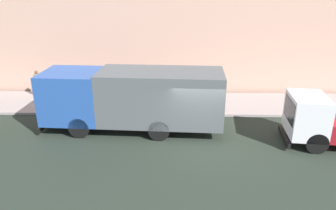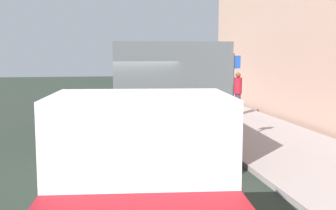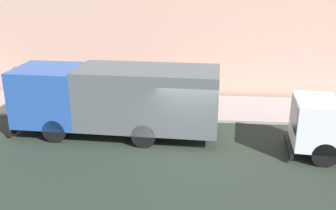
{
  "view_description": "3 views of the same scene",
  "coord_description": "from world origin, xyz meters",
  "px_view_note": "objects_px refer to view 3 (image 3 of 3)",
  "views": [
    {
      "loc": [
        -12.61,
        1.09,
        6.57
      ],
      "look_at": [
        1.65,
        1.42,
        1.15
      ],
      "focal_mm": 34.08,
      "sensor_mm": 36.0,
      "label": 1
    },
    {
      "loc": [
        -0.36,
        -9.33,
        2.65
      ],
      "look_at": [
        1.67,
        2.52,
        1.17
      ],
      "focal_mm": 44.52,
      "sensor_mm": 36.0,
      "label": 2
    },
    {
      "loc": [
        -13.23,
        -0.24,
        6.58
      ],
      "look_at": [
        0.62,
        0.87,
        1.64
      ],
      "focal_mm": 40.77,
      "sensor_mm": 36.0,
      "label": 3
    }
  ],
  "objects_px": {
    "pedestrian_walking": "(58,82)",
    "pedestrian_standing": "(17,81)",
    "large_utility_truck": "(116,97)",
    "traffic_cone_orange": "(54,101)",
    "street_sign_post": "(151,84)"
  },
  "relations": [
    {
      "from": "large_utility_truck",
      "to": "pedestrian_standing",
      "type": "xyz_separation_m",
      "value": [
        4.14,
        6.27,
        -0.64
      ]
    },
    {
      "from": "pedestrian_walking",
      "to": "traffic_cone_orange",
      "type": "xyz_separation_m",
      "value": [
        -1.37,
        -0.23,
        -0.58
      ]
    },
    {
      "from": "large_utility_truck",
      "to": "pedestrian_walking",
      "type": "bearing_deg",
      "value": 47.96
    },
    {
      "from": "large_utility_truck",
      "to": "traffic_cone_orange",
      "type": "xyz_separation_m",
      "value": [
        2.59,
        3.72,
        -1.16
      ]
    },
    {
      "from": "pedestrian_standing",
      "to": "street_sign_post",
      "type": "distance_m",
      "value": 7.77
    },
    {
      "from": "large_utility_truck",
      "to": "traffic_cone_orange",
      "type": "distance_m",
      "value": 4.68
    },
    {
      "from": "pedestrian_standing",
      "to": "traffic_cone_orange",
      "type": "bearing_deg",
      "value": 82.7
    },
    {
      "from": "traffic_cone_orange",
      "to": "pedestrian_walking",
      "type": "bearing_deg",
      "value": 9.69
    },
    {
      "from": "large_utility_truck",
      "to": "pedestrian_walking",
      "type": "height_order",
      "value": "large_utility_truck"
    },
    {
      "from": "pedestrian_walking",
      "to": "pedestrian_standing",
      "type": "distance_m",
      "value": 2.33
    },
    {
      "from": "pedestrian_standing",
      "to": "traffic_cone_orange",
      "type": "relative_size",
      "value": 2.33
    },
    {
      "from": "pedestrian_walking",
      "to": "pedestrian_standing",
      "type": "bearing_deg",
      "value": -31.55
    },
    {
      "from": "large_utility_truck",
      "to": "traffic_cone_orange",
      "type": "bearing_deg",
      "value": 58.13
    },
    {
      "from": "large_utility_truck",
      "to": "street_sign_post",
      "type": "relative_size",
      "value": 3.38
    },
    {
      "from": "large_utility_truck",
      "to": "street_sign_post",
      "type": "xyz_separation_m",
      "value": [
        2.01,
        -1.18,
        -0.02
      ]
    }
  ]
}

